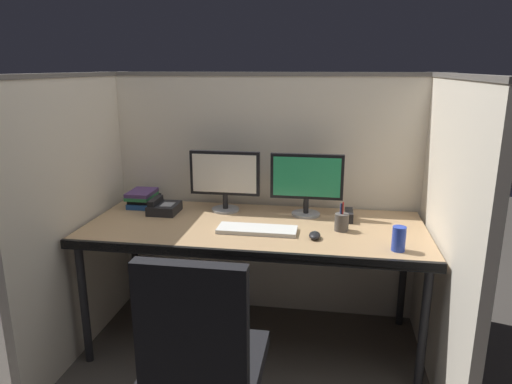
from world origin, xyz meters
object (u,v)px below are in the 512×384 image
at_px(monitor_left, 225,177).
at_px(keyboard_main, 257,230).
at_px(computer_mouse, 315,235).
at_px(pen_cup, 342,222).
at_px(soda_can, 399,239).
at_px(book_stack, 143,198).
at_px(monitor_right, 307,180).
at_px(desk, 254,234).
at_px(red_stapler, 349,215).
at_px(desk_phone, 163,207).

relative_size(monitor_left, keyboard_main, 1.00).
height_order(keyboard_main, computer_mouse, computer_mouse).
xyz_separation_m(pen_cup, soda_can, (0.27, -0.25, 0.01)).
distance_m(book_stack, soda_can, 1.61).
relative_size(monitor_right, book_stack, 1.88).
xyz_separation_m(book_stack, pen_cup, (1.25, -0.27, -0.00)).
bearing_deg(desk, monitor_right, 41.21).
xyz_separation_m(book_stack, soda_can, (1.52, -0.52, 0.01)).
xyz_separation_m(desk, soda_can, (0.75, -0.25, 0.11)).
xyz_separation_m(monitor_right, soda_can, (0.48, -0.49, -0.15)).
relative_size(soda_can, red_stapler, 0.81).
bearing_deg(computer_mouse, soda_can, -13.95).
bearing_deg(computer_mouse, book_stack, 159.28).
bearing_deg(pen_cup, red_stapler, 76.47).
height_order(monitor_right, desk_phone, monitor_right).
bearing_deg(soda_can, keyboard_main, 167.63).
xyz_separation_m(desk, computer_mouse, (0.34, -0.15, 0.07)).
relative_size(monitor_left, computer_mouse, 4.48).
xyz_separation_m(keyboard_main, soda_can, (0.72, -0.16, 0.05)).
distance_m(desk_phone, red_stapler, 1.12).
relative_size(monitor_right, keyboard_main, 1.00).
relative_size(computer_mouse, soda_can, 0.79).
bearing_deg(pen_cup, keyboard_main, -168.68).
relative_size(desk, desk_phone, 10.00).
height_order(monitor_right, red_stapler, monitor_right).
height_order(desk, monitor_left, monitor_left).
bearing_deg(red_stapler, monitor_right, 168.86).
bearing_deg(book_stack, soda_can, -18.96).
bearing_deg(red_stapler, desk, -160.14).
xyz_separation_m(monitor_right, red_stapler, (0.25, -0.05, -0.19)).
xyz_separation_m(monitor_right, book_stack, (-1.04, 0.03, -0.17)).
height_order(desk, red_stapler, red_stapler).
xyz_separation_m(desk, pen_cup, (0.48, -0.00, 0.10)).
bearing_deg(computer_mouse, desk, 156.57).
xyz_separation_m(monitor_left, soda_can, (0.97, -0.50, -0.15)).
relative_size(book_stack, pen_cup, 1.41).
bearing_deg(soda_can, book_stack, 161.04).
bearing_deg(book_stack, pen_cup, -12.33).
bearing_deg(monitor_right, computer_mouse, -80.01).
height_order(monitor_right, soda_can, monitor_right).
xyz_separation_m(desk, monitor_left, (-0.22, 0.25, 0.27)).
relative_size(desk, book_stack, 8.32).
relative_size(soda_can, desk_phone, 0.64).
bearing_deg(keyboard_main, desk_phone, 158.62).
distance_m(monitor_right, desk_phone, 0.89).
height_order(desk, monitor_right, monitor_right).
xyz_separation_m(computer_mouse, book_stack, (-1.11, 0.42, 0.03)).
bearing_deg(computer_mouse, red_stapler, 61.44).
distance_m(desk, red_stapler, 0.57).
bearing_deg(keyboard_main, pen_cup, 11.32).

